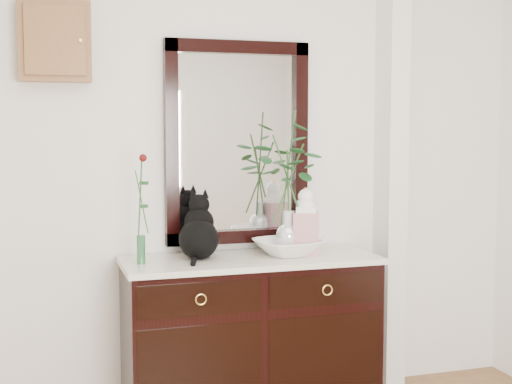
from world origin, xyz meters
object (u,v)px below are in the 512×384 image
object	(u,v)px
sideboard	(250,328)
ginger_jar	(306,221)
lotus_bowl	(288,247)
cat	(199,226)

from	to	relation	value
sideboard	ginger_jar	xyz separation A→B (m)	(0.30, -0.02, 0.56)
sideboard	lotus_bowl	distance (m)	0.47
ginger_jar	lotus_bowl	bearing A→B (deg)	167.47
cat	ginger_jar	distance (m)	0.57
lotus_bowl	ginger_jar	size ratio (longest dim) A/B	0.95
lotus_bowl	sideboard	bearing A→B (deg)	179.86
lotus_bowl	cat	bearing A→B (deg)	174.31
ginger_jar	cat	bearing A→B (deg)	173.17
cat	lotus_bowl	world-z (taller)	cat
cat	lotus_bowl	distance (m)	0.49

